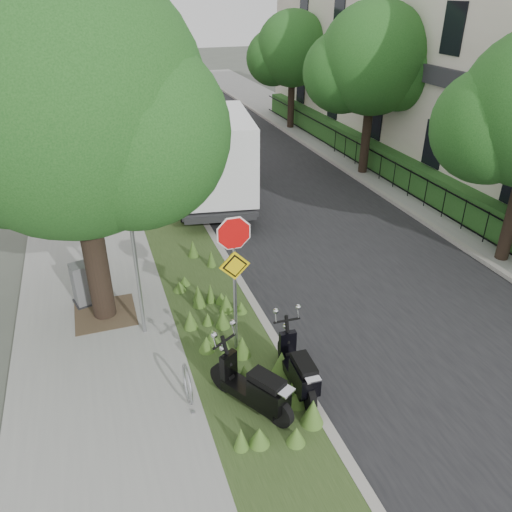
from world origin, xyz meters
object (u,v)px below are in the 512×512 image
Objects in this scene: scooter_near at (259,393)px; scooter_far at (300,374)px; sign_assembly at (234,258)px; utility_cabinet at (88,283)px; box_truck at (211,153)px.

scooter_near is 0.93m from scooter_far.
sign_assembly reaches higher than scooter_near.
utility_cabinet is (-2.89, 2.92, -1.70)m from sign_assembly.
utility_cabinet reaches higher than scooter_far.
scooter_far is (0.90, 0.23, -0.02)m from scooter_near.
scooter_far is at bearing -65.38° from sign_assembly.
box_truck is 6.12× the size of utility_cabinet.
utility_cabinet is at bearing -129.01° from box_truck.
box_truck is (1.84, 10.47, 1.26)m from scooter_near.
box_truck is at bearing 50.99° from utility_cabinet.
scooter_near is at bearing -94.29° from sign_assembly.
scooter_near is (-0.14, -1.90, -1.76)m from sign_assembly.
scooter_far is 5.86m from utility_cabinet.
sign_assembly is 1.86× the size of scooter_near.
sign_assembly is 2.59m from scooter_near.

